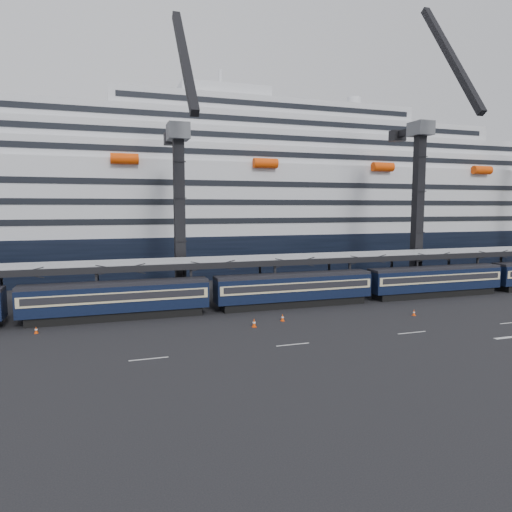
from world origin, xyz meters
The scene contains 11 objects.
ground centered at (0.00, 0.00, 0.00)m, with size 260.00×260.00×0.00m, color black.
lane_markings centered at (8.15, -5.23, 0.01)m, with size 111.00×4.27×0.02m.
train centered at (-4.65, 10.00, 2.20)m, with size 133.05×3.00×4.05m.
canopy centered at (0.00, 14.00, 5.25)m, with size 130.00×6.25×5.53m.
cruise_ship centered at (-1.08, 45.99, 12.34)m, with size 214.09×28.84×34.00m.
crane_dark_near centered at (-20.00, 18.59, 11.93)m, with size 4.50×17.75×35.08m.
crane_dark_mid centered at (15.00, 17.59, 13.36)m, with size 4.50×18.24×39.64m.
traffic_cone_b centered at (-35.30, 6.59, 0.34)m, with size 0.34×0.34×0.68m.
traffic_cone_c centered at (-15.38, 2.48, 0.42)m, with size 0.43×0.43×0.85m.
traffic_cone_d centered at (-11.87, 3.84, 0.37)m, with size 0.38×0.38×0.75m.
traffic_cone_e centered at (2.51, 1.69, 0.34)m, with size 0.34×0.34×0.68m.
Camera 1 is at (-28.66, -38.96, 11.60)m, focal length 32.00 mm.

